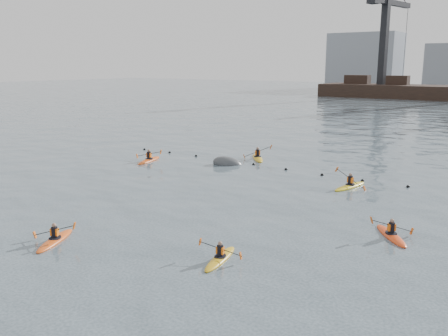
% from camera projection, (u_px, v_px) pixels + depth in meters
% --- Properties ---
extents(ground, '(400.00, 400.00, 0.00)m').
position_uv_depth(ground, '(43.00, 287.00, 17.05)').
color(ground, '#33424A').
rests_on(ground, ground).
extents(float_line, '(33.24, 0.73, 0.24)m').
position_uv_depth(float_line, '(305.00, 172.00, 35.34)').
color(float_line, black).
rests_on(float_line, ground).
extents(kayaker_0, '(1.94, 3.03, 1.08)m').
position_uv_depth(kayaker_0, '(55.00, 239.00, 21.47)').
color(kayaker_0, '#DD4F14').
rests_on(kayaker_0, ground).
extents(kayaker_1, '(1.88, 2.88, 0.91)m').
position_uv_depth(kayaker_1, '(220.00, 258.00, 19.45)').
color(kayaker_1, gold).
rests_on(kayaker_1, ground).
extents(kayaker_2, '(2.31, 3.54, 1.16)m').
position_uv_depth(kayaker_2, '(149.00, 160.00, 39.39)').
color(kayaker_2, '#DD5014').
rests_on(kayaker_2, ground).
extents(kayaker_3, '(2.32, 3.42, 1.33)m').
position_uv_depth(kayaker_3, '(350.00, 186.00, 30.96)').
color(kayaker_3, yellow).
rests_on(kayaker_3, ground).
extents(kayaker_4, '(2.41, 2.78, 1.10)m').
position_uv_depth(kayaker_4, '(391.00, 235.00, 22.08)').
color(kayaker_4, '#EE4416').
rests_on(kayaker_4, ground).
extents(kayaker_5, '(2.81, 3.23, 1.34)m').
position_uv_depth(kayaker_5, '(258.00, 157.00, 40.36)').
color(kayaker_5, gold).
rests_on(kayaker_5, ground).
extents(mooring_buoy, '(3.00, 2.70, 1.70)m').
position_uv_depth(mooring_buoy, '(228.00, 164.00, 38.15)').
color(mooring_buoy, '#393B3E').
rests_on(mooring_buoy, ground).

